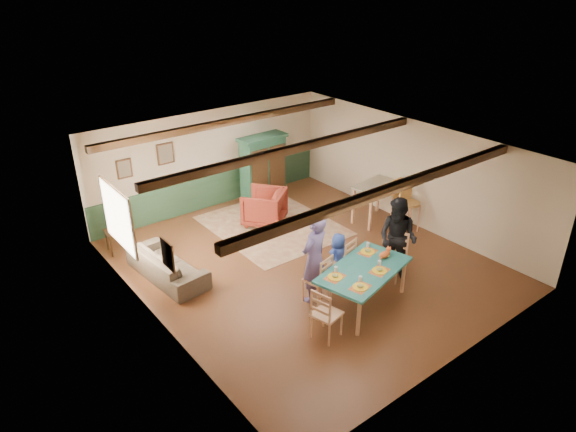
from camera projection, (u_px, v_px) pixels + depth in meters
floor at (305, 263)px, 11.61m from camera, size 8.00×8.00×0.00m
wall_back at (211, 159)px, 13.85m from camera, size 7.00×0.02×2.70m
wall_left at (153, 261)px, 9.09m from camera, size 0.02×8.00×2.70m
wall_right at (412, 173)px, 12.95m from camera, size 0.02×8.00×2.70m
ceiling at (306, 149)px, 10.42m from camera, size 7.00×8.00×0.02m
wainscot_back at (214, 190)px, 14.23m from camera, size 6.95×0.03×0.90m
ceiling_beam_front at (392, 188)px, 8.83m from camera, size 6.95×0.16×0.16m
ceiling_beam_mid at (294, 149)px, 10.75m from camera, size 6.95×0.16×0.16m
ceiling_beam_back at (228, 122)px, 12.59m from camera, size 6.95×0.16×0.16m
window_left at (117, 217)px, 10.22m from camera, size 0.06×1.60×1.30m
picture_left_wall at (168, 255)px, 8.50m from camera, size 0.04×0.42×0.52m
picture_back_a at (166, 154)px, 12.91m from camera, size 0.45×0.04×0.55m
picture_back_b at (124, 169)px, 12.37m from camera, size 0.38×0.04×0.48m
dining_table at (363, 287)px, 10.04m from camera, size 2.17×1.53×0.82m
dining_chair_far_left at (317, 278)px, 10.12m from camera, size 0.56×0.58×1.04m
dining_chair_far_right at (341, 260)px, 10.73m from camera, size 0.56×0.58×1.04m
dining_chair_end_left at (327, 313)px, 9.11m from camera, size 0.58×0.56×1.04m
dining_chair_end_right at (394, 256)px, 10.87m from camera, size 0.58×0.56×1.04m
person_man at (314, 258)px, 9.98m from camera, size 0.77×0.60×1.88m
person_woman at (398, 239)px, 10.78m from camera, size 0.87×1.01×1.80m
person_child at (338, 257)px, 10.77m from camera, size 0.60×0.47×1.10m
cat at (385, 254)px, 10.18m from camera, size 0.42×0.24×0.20m
place_setting_near_left at (360, 285)px, 9.26m from camera, size 0.50×0.42×0.11m
place_setting_near_center at (380, 269)px, 9.76m from camera, size 0.50×0.42×0.11m
place_setting_far_left at (335, 275)px, 9.56m from camera, size 0.50×0.42×0.11m
place_setting_far_right at (368, 250)px, 10.41m from camera, size 0.50×0.42×0.11m
area_rug at (272, 225)px, 13.28m from camera, size 2.87×3.40×0.01m
armoire at (263, 170)px, 14.18m from camera, size 1.41×0.62×1.95m
armchair at (264, 207)px, 13.22m from camera, size 1.40×1.40×0.92m
sofa at (167, 264)px, 10.98m from camera, size 1.03×2.19×0.62m
end_table at (117, 241)px, 11.98m from camera, size 0.49×0.49×0.55m
table_lamp at (113, 221)px, 11.74m from camera, size 0.29×0.29×0.51m
counter_table at (375, 202)px, 13.35m from camera, size 1.31×0.86×1.03m
bar_stool_left at (410, 209)px, 12.74m from camera, size 0.45×0.49×1.25m
bar_stool_right at (401, 202)px, 13.16m from camera, size 0.46×0.50×1.19m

